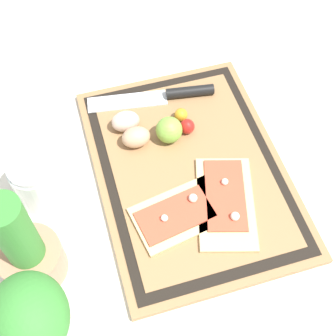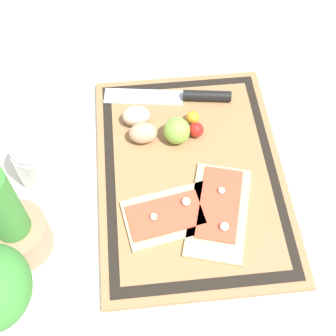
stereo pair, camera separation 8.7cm
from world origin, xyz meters
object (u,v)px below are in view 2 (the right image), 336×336
Objects in this scene: cherry_tomato_yellow at (193,117)px; herb_glass at (1,297)px; pizza_slice_near at (219,210)px; egg_brown at (143,133)px; pizza_slice_far at (171,215)px; cherry_tomato_red at (196,130)px; knife at (188,96)px; lime at (177,131)px; herb_pot at (13,226)px; sauce_jar at (39,163)px; egg_pink at (136,116)px.

herb_glass is at bearing 139.00° from cherry_tomato_yellow.
egg_brown reaches higher than pizza_slice_near.
pizza_slice_far is 0.19m from cherry_tomato_red.
knife is at bearing -46.44° from egg_brown.
lime is 0.35m from herb_pot.
pizza_slice_near is 0.18m from lime.
pizza_slice_near is 0.18m from cherry_tomato_red.
pizza_slice_near is 0.35m from herb_pot.
sauce_jar reaches higher than egg_brown.
pizza_slice_near is 0.34m from sauce_jar.
lime reaches higher than egg_pink.
cherry_tomato_yellow is at bearing -94.82° from egg_pink.
pizza_slice_near is 0.21m from egg_brown.
herb_pot reaches higher than lime.
egg_pink is 0.09m from lime.
herb_pot reaches higher than pizza_slice_near.
lime is (0.17, 0.06, 0.02)m from pizza_slice_near.
cherry_tomato_red is 0.14× the size of herb_glass.
pizza_slice_far is at bearing -58.04° from herb_glass.
lime is at bearing -40.77° from herb_glass.
lime is 1.95× the size of cherry_tomato_yellow.
knife is at bearing 1.99° from cherry_tomato_red.
egg_brown is 2.09× the size of cherry_tomato_yellow.
lime is 0.06m from cherry_tomato_yellow.
egg_brown is at bearing -33.09° from herb_glass.
herb_pot is (-0.19, 0.29, 0.03)m from lime.
egg_pink is 0.26× the size of herb_glass.
knife is 0.14m from egg_brown.
egg_pink is (0.22, 0.13, 0.02)m from pizza_slice_near.
egg_pink is at bearing -61.74° from sauce_jar.
herb_pot reaches higher than sauce_jar.
pizza_slice_far is (-0.00, 0.09, 0.00)m from pizza_slice_near.
sauce_jar is at bearing 117.12° from knife.
cherry_tomato_yellow is (0.04, -0.04, -0.01)m from lime.
herb_pot is at bearing 131.86° from knife.
knife is 0.12m from egg_pink.
pizza_slice_far is 0.17m from lime.
sauce_jar reaches higher than knife.
herb_glass is at bearing 121.96° from pizza_slice_far.
cherry_tomato_red is at bearing -59.07° from herb_pot.
herb_pot is at bearing 120.93° from cherry_tomato_red.
herb_pot is at bearing 125.17° from cherry_tomato_yellow.
cherry_tomato_yellow is 0.12× the size of herb_pot.
sauce_jar is at bearing 105.89° from egg_brown.
herb_pot reaches higher than knife.
herb_pot is 1.01× the size of herb_glass.
knife is 2.61× the size of sauce_jar.
pizza_slice_far is 3.27× the size of egg_pink.
pizza_slice_near is at bearing -144.86° from egg_brown.
knife is 1.24× the size of herb_glass.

